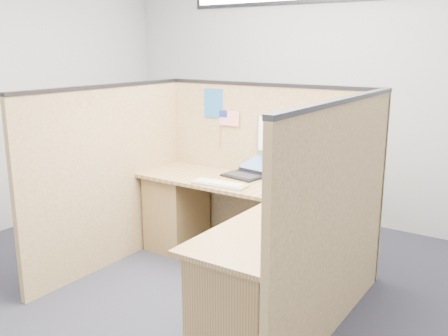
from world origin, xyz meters
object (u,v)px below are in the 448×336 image
Objects in this scene: l_desk at (240,241)px; laptop at (248,169)px; keyboard at (220,184)px; mouse at (310,199)px.

l_desk is 5.32× the size of laptop.
mouse reaches higher than keyboard.
laptop is 0.79× the size of keyboard.
mouse is at bearing 21.68° from l_desk.
l_desk is 0.51m from keyboard.
l_desk is 0.63m from mouse.
laptop is 0.42m from keyboard.
mouse is at bearing -18.85° from laptop.
keyboard is (-0.01, -0.42, -0.04)m from laptop.
laptop is 3.13× the size of mouse.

